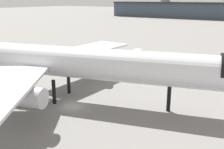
# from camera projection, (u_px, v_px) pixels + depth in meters

# --- Properties ---
(ground) EXTENTS (900.00, 900.00, 0.00)m
(ground) POSITION_uv_depth(u_px,v_px,m) (73.00, 106.00, 47.52)
(ground) COLOR slate
(airliner_near_gate) EXTENTS (59.31, 52.88, 16.09)m
(airliner_near_gate) POSITION_uv_depth(u_px,v_px,m) (71.00, 63.00, 48.62)
(airliner_near_gate) COLOR silver
(airliner_near_gate) RESTS_ON ground
(service_truck_front) EXTENTS (3.57, 5.87, 3.00)m
(service_truck_front) POSITION_uv_depth(u_px,v_px,m) (137.00, 55.00, 82.45)
(service_truck_front) COLOR black
(service_truck_front) RESTS_ON ground
(baggage_tug_wing) EXTENTS (3.40, 3.41, 1.85)m
(baggage_tug_wing) POSITION_uv_depth(u_px,v_px,m) (166.00, 60.00, 77.96)
(baggage_tug_wing) COLOR black
(baggage_tug_wing) RESTS_ON ground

